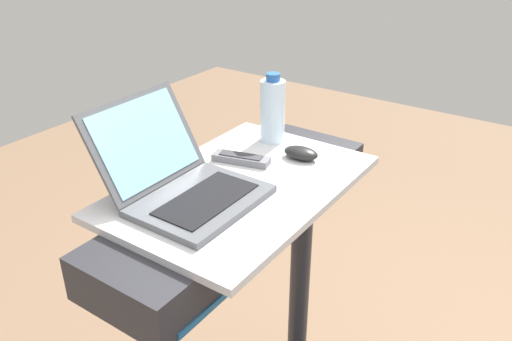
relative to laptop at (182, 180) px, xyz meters
name	(u,v)px	position (x,y,z in m)	size (l,w,h in m)	color
desk_board	(240,186)	(0.14, -0.07, -0.06)	(0.69, 0.46, 0.02)	silver
laptop	(182,180)	(0.00, 0.00, 0.00)	(0.30, 0.35, 0.22)	#515459
computer_mouse	(300,153)	(0.35, -0.13, -0.03)	(0.06, 0.10, 0.03)	black
water_bottle	(272,110)	(0.41, 0.01, 0.05)	(0.07, 0.07, 0.21)	silver
tv_remote	(240,158)	(0.24, 0.00, -0.04)	(0.08, 0.17, 0.02)	slate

